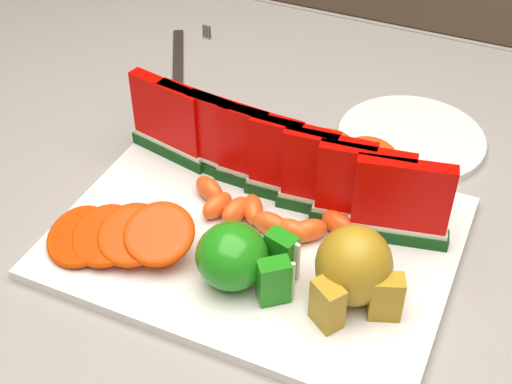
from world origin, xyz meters
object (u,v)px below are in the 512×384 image
(platter, at_px, (257,237))
(fork, at_px, (181,57))
(apple_cluster, at_px, (240,258))
(side_plate, at_px, (411,138))
(pear_cluster, at_px, (354,270))

(platter, distance_m, fork, 0.40)
(apple_cluster, height_order, fork, apple_cluster)
(side_plate, distance_m, fork, 0.36)
(apple_cluster, xyz_separation_m, fork, (-0.27, 0.37, -0.04))
(apple_cluster, bearing_deg, pear_cluster, 13.22)
(side_plate, xyz_separation_m, fork, (-0.36, 0.06, -0.00))
(apple_cluster, distance_m, pear_cluster, 0.11)
(pear_cluster, bearing_deg, platter, 159.10)
(platter, xyz_separation_m, apple_cluster, (0.01, -0.07, 0.04))
(platter, xyz_separation_m, pear_cluster, (0.12, -0.04, 0.04))
(platter, bearing_deg, apple_cluster, -79.51)
(fork, bearing_deg, platter, -49.65)
(apple_cluster, height_order, side_plate, apple_cluster)
(platter, height_order, fork, platter)
(side_plate, bearing_deg, apple_cluster, -106.10)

